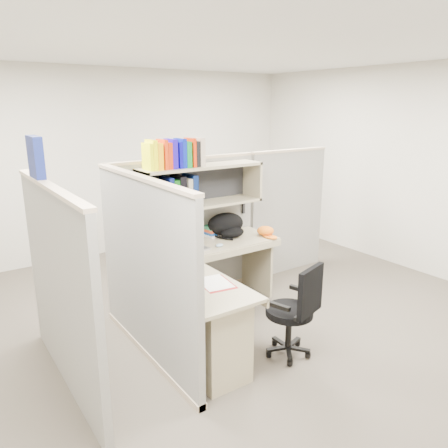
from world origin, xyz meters
TOP-DOWN VIEW (x-y plane):
  - ground at (0.00, 0.00)m, footprint 6.00×6.00m
  - room_shell at (0.00, 0.00)m, footprint 6.00×6.00m
  - cubicle at (-0.37, 0.45)m, footprint 3.79×1.84m
  - desk at (-0.41, -0.29)m, footprint 1.74×1.75m
  - laptop at (-0.16, 0.47)m, footprint 0.34×0.34m
  - backpack at (0.43, 0.66)m, footprint 0.47×0.38m
  - orange_cap at (0.80, 0.45)m, footprint 0.23×0.25m
  - snack_canister at (-0.55, -0.05)m, footprint 0.10×0.10m
  - tissue_box at (-0.78, -0.45)m, footprint 0.12×0.12m
  - mouse at (0.13, 0.40)m, footprint 0.10×0.08m
  - paper_cup at (-0.06, 0.77)m, footprint 0.07×0.07m
  - book_stack at (0.28, 0.81)m, footprint 0.20×0.25m
  - loose_paper at (-0.45, -0.38)m, footprint 0.28×0.34m
  - task_chair at (0.14, -0.72)m, footprint 0.50×0.47m

SIDE VIEW (x-z plane):
  - ground at x=0.00m, z-range 0.00..0.00m
  - task_chair at x=0.14m, z-range -0.13..0.75m
  - desk at x=-0.41m, z-range 0.07..0.80m
  - loose_paper at x=-0.45m, z-range 0.73..0.73m
  - mouse at x=0.13m, z-range 0.73..0.76m
  - paper_cup at x=-0.06m, z-range 0.73..0.82m
  - orange_cap at x=0.80m, z-range 0.73..0.84m
  - snack_canister at x=-0.55m, z-range 0.73..0.83m
  - book_stack at x=0.28m, z-range 0.73..0.84m
  - tissue_box at x=-0.78m, z-range 0.73..0.91m
  - laptop at x=-0.16m, z-range 0.73..0.95m
  - backpack at x=0.43m, z-range 0.73..0.99m
  - cubicle at x=-0.37m, z-range -0.07..1.88m
  - room_shell at x=0.00m, z-range -1.38..4.62m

